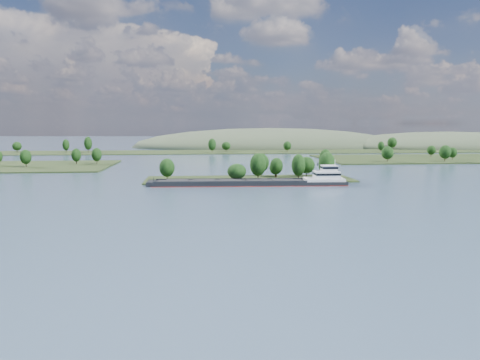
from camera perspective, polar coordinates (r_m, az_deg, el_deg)
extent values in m
plane|color=#3A4E65|center=(168.50, 3.43, -2.40)|extent=(1800.00, 1800.00, 0.00)
cube|color=black|center=(227.41, 1.15, 0.03)|extent=(100.00, 30.00, 1.20)
cylinder|color=black|center=(221.65, 7.12, 0.49)|extent=(0.50, 0.50, 4.06)
ellipsoid|color=black|center=(221.14, 7.14, 1.82)|extent=(6.63, 6.63, 10.44)
cylinder|color=black|center=(240.18, 2.57, 0.99)|extent=(0.50, 0.50, 3.75)
ellipsoid|color=black|center=(239.74, 2.58, 2.12)|extent=(8.39, 8.39, 9.64)
cylinder|color=black|center=(220.34, 2.20, 0.51)|extent=(0.50, 0.50, 4.18)
ellipsoid|color=black|center=(219.81, 2.21, 1.89)|extent=(7.79, 7.79, 10.74)
cylinder|color=black|center=(233.55, 4.34, 0.67)|extent=(0.50, 0.50, 2.63)
ellipsoid|color=black|center=(233.21, 4.35, 1.49)|extent=(6.13, 6.13, 6.77)
cylinder|color=black|center=(213.75, -0.39, 0.13)|extent=(0.50, 0.50, 2.76)
ellipsoid|color=black|center=(213.36, -0.39, 1.06)|extent=(8.77, 8.77, 7.10)
cylinder|color=black|center=(221.69, -8.88, 0.38)|extent=(0.50, 0.50, 3.42)
ellipsoid|color=black|center=(221.25, -8.90, 1.50)|extent=(7.24, 7.24, 8.80)
cylinder|color=black|center=(233.42, 4.46, 0.73)|extent=(0.50, 0.50, 3.19)
ellipsoid|color=black|center=(233.02, 4.47, 1.72)|extent=(6.59, 6.59, 8.20)
cylinder|color=black|center=(239.66, 10.32, 0.97)|extent=(0.50, 0.50, 4.55)
ellipsoid|color=black|center=(239.14, 10.35, 2.35)|extent=(6.53, 6.53, 11.70)
cylinder|color=black|center=(223.14, 10.51, 0.51)|extent=(0.50, 0.50, 4.38)
ellipsoid|color=black|center=(222.60, 10.54, 1.93)|extent=(7.83, 7.83, 11.27)
cylinder|color=black|center=(237.17, 8.10, 0.80)|extent=(0.50, 0.50, 3.30)
ellipsoid|color=black|center=(236.76, 8.11, 1.80)|extent=(8.27, 8.27, 8.48)
cylinder|color=black|center=(321.30, -17.05, 2.20)|extent=(0.50, 0.50, 3.46)
ellipsoid|color=black|center=(320.99, -17.08, 2.98)|extent=(6.73, 6.73, 8.91)
cylinder|color=black|center=(323.05, -19.31, 2.13)|extent=(0.50, 0.50, 3.39)
ellipsoid|color=black|center=(322.75, -19.34, 2.89)|extent=(6.24, 6.24, 8.71)
cylinder|color=black|center=(313.51, -24.63, 1.77)|extent=(0.50, 0.50, 3.51)
ellipsoid|color=black|center=(313.19, -24.67, 2.58)|extent=(6.79, 6.79, 9.03)
cylinder|color=black|center=(339.06, 17.51, 2.42)|extent=(0.50, 0.50, 3.56)
ellipsoid|color=black|center=(338.76, 17.54, 3.18)|extent=(8.24, 8.24, 9.16)
cylinder|color=black|center=(355.91, 23.70, 2.37)|extent=(0.50, 0.50, 3.78)
ellipsoid|color=black|center=(355.61, 23.73, 3.15)|extent=(8.08, 8.08, 9.71)
cylinder|color=black|center=(376.58, 24.46, 2.49)|extent=(0.50, 0.50, 3.00)
ellipsoid|color=black|center=(376.34, 24.49, 3.07)|extent=(6.23, 6.23, 7.70)
cylinder|color=black|center=(406.11, 22.27, 2.87)|extent=(0.50, 0.50, 2.92)
ellipsoid|color=black|center=(405.90, 22.29, 3.39)|extent=(6.84, 6.84, 7.51)
cube|color=black|center=(445.90, -2.01, 3.40)|extent=(900.00, 60.00, 1.20)
cylinder|color=black|center=(457.12, -20.43, 3.39)|extent=(0.50, 0.50, 4.05)
ellipsoid|color=black|center=(456.88, -20.46, 4.04)|extent=(6.24, 6.24, 10.42)
cylinder|color=black|center=(459.74, 16.80, 3.50)|extent=(0.50, 0.50, 3.27)
ellipsoid|color=black|center=(459.54, 16.82, 4.02)|extent=(6.04, 6.04, 8.41)
cylinder|color=black|center=(448.69, -1.70, 3.70)|extent=(0.50, 0.50, 3.06)
ellipsoid|color=black|center=(448.48, -1.70, 4.20)|extent=(8.56, 8.56, 7.87)
cylinder|color=black|center=(502.96, 18.04, 3.77)|extent=(0.50, 0.50, 4.13)
ellipsoid|color=black|center=(502.73, 18.06, 4.37)|extent=(9.45, 9.45, 10.62)
cylinder|color=black|center=(481.48, -25.52, 3.26)|extent=(0.50, 0.50, 3.22)
ellipsoid|color=black|center=(481.29, -25.54, 3.74)|extent=(8.25, 8.25, 8.27)
cylinder|color=black|center=(453.30, -18.01, 3.51)|extent=(0.50, 0.50, 4.79)
ellipsoid|color=black|center=(453.02, -18.04, 4.28)|extent=(7.32, 7.32, 12.33)
cylinder|color=black|center=(442.82, 5.78, 3.64)|extent=(0.50, 0.50, 3.31)
ellipsoid|color=black|center=(442.60, 5.79, 4.19)|extent=(7.60, 7.60, 8.51)
cylinder|color=black|center=(426.60, -3.42, 3.61)|extent=(0.50, 0.50, 4.33)
ellipsoid|color=black|center=(426.32, -3.42, 4.35)|extent=(7.31, 7.31, 11.13)
ellipsoid|color=#394630|center=(588.80, 23.77, 3.67)|extent=(260.00, 140.00, 36.00)
ellipsoid|color=#394630|center=(551.66, 3.64, 4.07)|extent=(320.00, 160.00, 44.00)
cube|color=black|center=(207.58, 1.20, -0.48)|extent=(86.25, 14.18, 2.36)
cube|color=maroon|center=(207.64, 1.20, -0.61)|extent=(86.48, 14.40, 0.27)
cube|color=black|center=(212.17, -1.22, 0.09)|extent=(66.53, 3.10, 0.86)
cube|color=black|center=(201.73, -1.12, -0.26)|extent=(66.53, 3.10, 0.86)
cube|color=black|center=(206.97, -1.17, -0.12)|extent=(64.75, 12.24, 0.32)
cube|color=black|center=(207.54, -7.70, -0.08)|extent=(10.01, 9.18, 0.38)
cube|color=black|center=(206.90, -4.44, -0.06)|extent=(10.01, 9.18, 0.38)
cube|color=black|center=(206.93, -1.17, -0.04)|extent=(10.01, 9.18, 0.38)
cube|color=black|center=(207.63, 2.09, -0.02)|extent=(10.01, 9.18, 0.38)
cube|color=black|center=(209.00, 5.31, 0.00)|extent=(10.01, 9.18, 0.38)
cube|color=black|center=(208.93, -10.78, -0.43)|extent=(3.61, 9.78, 2.15)
cylinder|color=black|center=(208.61, -10.50, -0.02)|extent=(0.27, 0.27, 2.36)
cube|color=silver|center=(212.37, 10.19, 0.08)|extent=(17.58, 10.99, 1.29)
cube|color=silver|center=(212.38, 10.49, 0.66)|extent=(11.07, 9.01, 3.22)
cube|color=black|center=(212.33, 10.49, 0.77)|extent=(11.30, 9.24, 0.97)
cube|color=silver|center=(212.35, 10.79, 1.41)|extent=(6.70, 6.70, 2.36)
cube|color=black|center=(212.31, 10.79, 1.52)|extent=(6.92, 6.92, 0.86)
cube|color=silver|center=(212.23, 10.79, 1.75)|extent=(7.14, 7.14, 0.21)
cylinder|color=silver|center=(212.78, 11.50, 2.10)|extent=(0.22, 0.22, 2.79)
cylinder|color=black|center=(214.37, 9.48, 1.89)|extent=(0.56, 0.56, 1.29)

